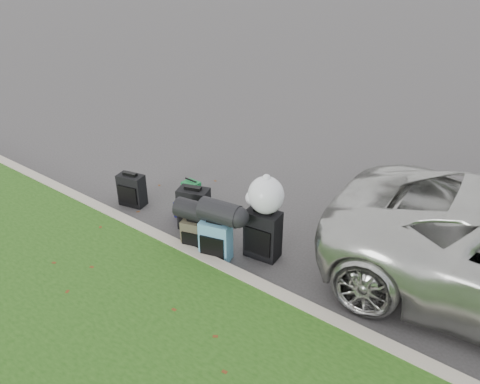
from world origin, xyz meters
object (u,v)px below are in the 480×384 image
Objects in this scene: suitcase_small_black at (132,190)px; suitcase_olive at (195,235)px; suitcase_large_black_left at (194,209)px; suitcase_large_black_right at (263,234)px; tote_green at (191,190)px; tote_navy at (184,209)px; suitcase_teal at (216,241)px.

suitcase_olive is at bearing -24.63° from suitcase_small_black.
suitcase_large_black_left is at bearing -9.14° from suitcase_small_black.
suitcase_large_black_left reaches higher than suitcase_small_black.
suitcase_olive is 0.67× the size of suitcase_large_black_right.
tote_green is 1.15× the size of tote_navy.
suitcase_teal reaches higher than tote_green.
suitcase_large_black_right is 2.07m from tote_green.
suitcase_small_black is 1.34m from suitcase_large_black_left.
tote_green is at bearing 117.03° from suitcase_olive.
suitcase_large_black_left is 1.11× the size of suitcase_teal.
suitcase_small_black is at bearing 151.33° from suitcase_olive.
suitcase_large_black_left reaches higher than suitcase_olive.
suitcase_teal is (0.80, -0.43, -0.03)m from suitcase_large_black_left.
suitcase_teal reaches higher than tote_navy.
tote_green is (-1.48, 1.10, -0.15)m from suitcase_teal.
suitcase_olive is at bearing -158.12° from suitcase_large_black_right.
suitcase_small_black is at bearing 165.27° from suitcase_large_black_left.
suitcase_small_black is 0.82× the size of suitcase_large_black_left.
tote_navy is (-1.16, 0.56, -0.17)m from suitcase_teal.
suitcase_large_black_left is 0.43m from tote_navy.
suitcase_large_black_right reaches higher than tote_green.
suitcase_olive is 1.76× the size of tote_navy.
tote_navy is (-0.77, 0.58, -0.10)m from suitcase_olive.
tote_green is at bearing 116.60° from suitcase_large_black_left.
tote_green reaches higher than tote_navy.
suitcase_teal is at bearing -35.37° from tote_green.
tote_navy is at bearing -0.05° from suitcase_small_black.
tote_green is at bearing 127.31° from suitcase_teal.
suitcase_small_black is 1.75× the size of tote_green.
suitcase_small_black is 0.77× the size of suitcase_large_black_right.
suitcase_large_black_left is (1.33, 0.10, 0.06)m from suitcase_small_black.
tote_green is at bearing 114.12° from tote_navy.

